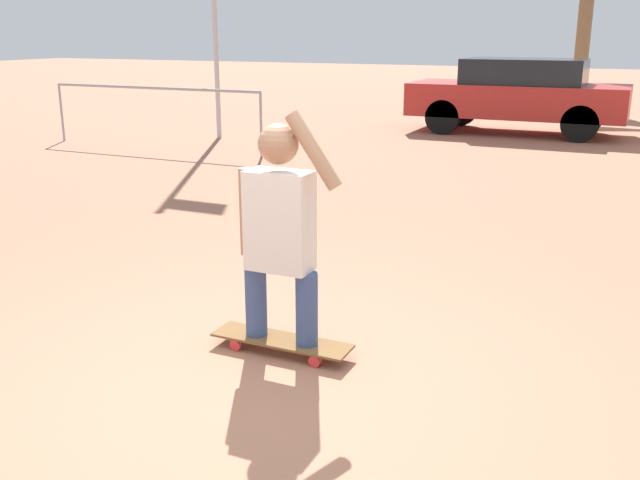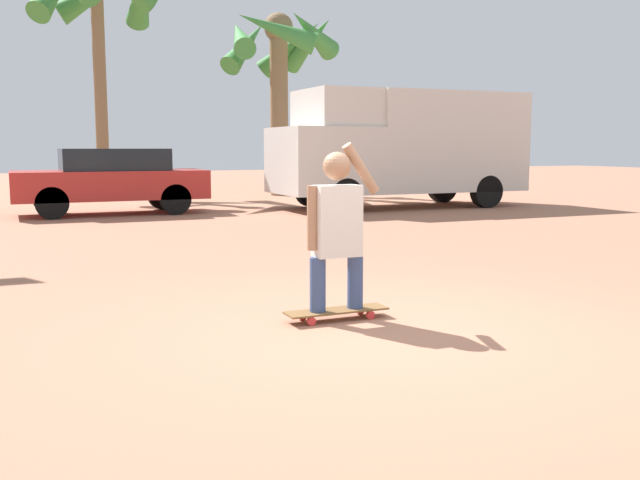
% 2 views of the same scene
% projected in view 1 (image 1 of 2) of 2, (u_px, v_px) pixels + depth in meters
% --- Properties ---
extents(ground_plane, '(80.00, 80.00, 0.00)m').
position_uv_depth(ground_plane, '(254.00, 400.00, 4.02)').
color(ground_plane, '#A36B51').
extents(skateboard, '(0.93, 0.24, 0.09)m').
position_uv_depth(skateboard, '(282.00, 341.00, 4.59)').
color(skateboard, brown).
rests_on(skateboard, ground_plane).
extents(person_skateboarder, '(0.69, 0.25, 1.47)m').
position_uv_depth(person_skateboarder, '(279.00, 223.00, 4.37)').
color(person_skateboarder, '#384C7A').
rests_on(person_skateboarder, skateboard).
extents(parked_car_red, '(4.21, 1.70, 1.48)m').
position_uv_depth(parked_car_red, '(519.00, 94.00, 14.27)').
color(parked_car_red, black).
rests_on(parked_car_red, ground_plane).
extents(plaza_railing_segment, '(4.32, 0.05, 1.08)m').
position_uv_depth(plaza_railing_segment, '(153.00, 97.00, 12.38)').
color(plaza_railing_segment, '#99999E').
rests_on(plaza_railing_segment, ground_plane).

